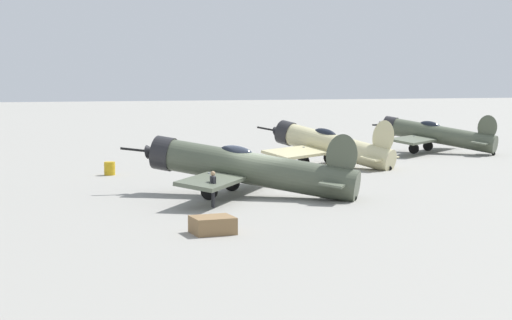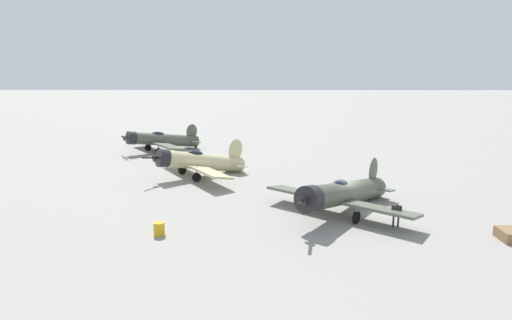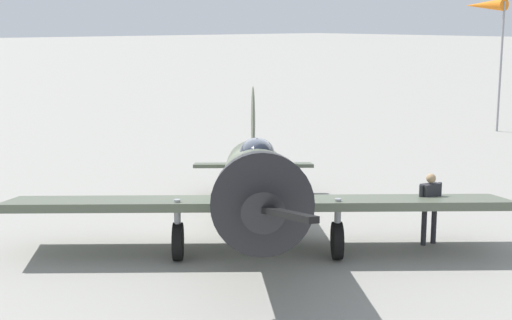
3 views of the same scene
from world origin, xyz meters
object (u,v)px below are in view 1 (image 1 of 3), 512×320
at_px(airplane_foreground, 246,168).
at_px(equipment_crate, 213,225).
at_px(airplane_mid_apron, 330,145).
at_px(airplane_far_line, 434,134).
at_px(ground_crew_mechanic, 213,185).
at_px(fuel_drum, 110,168).

xyz_separation_m(airplane_foreground, equipment_crate, (-4.77, -8.85, -1.07)).
height_order(airplane_mid_apron, equipment_crate, airplane_mid_apron).
bearing_deg(airplane_far_line, ground_crew_mechanic, 92.25).
relative_size(ground_crew_mechanic, fuel_drum, 2.04).
relative_size(airplane_mid_apron, fuel_drum, 13.56).
height_order(ground_crew_mechanic, fuel_drum, ground_crew_mechanic).
xyz_separation_m(airplane_foreground, fuel_drum, (-4.24, 11.70, -0.99)).
xyz_separation_m(airplane_far_line, equipment_crate, (-27.59, -26.58, -1.15)).
bearing_deg(equipment_crate, airplane_foreground, 61.67).
height_order(airplane_far_line, ground_crew_mechanic, airplane_far_line).
height_order(airplane_foreground, fuel_drum, airplane_foreground).
relative_size(airplane_mid_apron, equipment_crate, 7.14).
bearing_deg(ground_crew_mechanic, airplane_foreground, -122.05).
relative_size(airplane_far_line, equipment_crate, 6.83).
xyz_separation_m(ground_crew_mechanic, fuel_drum, (-1.56, 14.53, -0.59)).
height_order(equipment_crate, fuel_drum, fuel_drum).
xyz_separation_m(airplane_far_line, ground_crew_mechanic, (-25.50, -20.56, -0.47)).
height_order(airplane_foreground, airplane_mid_apron, airplane_mid_apron).
xyz_separation_m(airplane_mid_apron, fuel_drum, (-14.60, 0.31, -1.01)).
bearing_deg(airplane_far_line, fuel_drum, 65.94).
bearing_deg(equipment_crate, ground_crew_mechanic, 70.86).
distance_m(airplane_foreground, airplane_far_line, 28.89).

